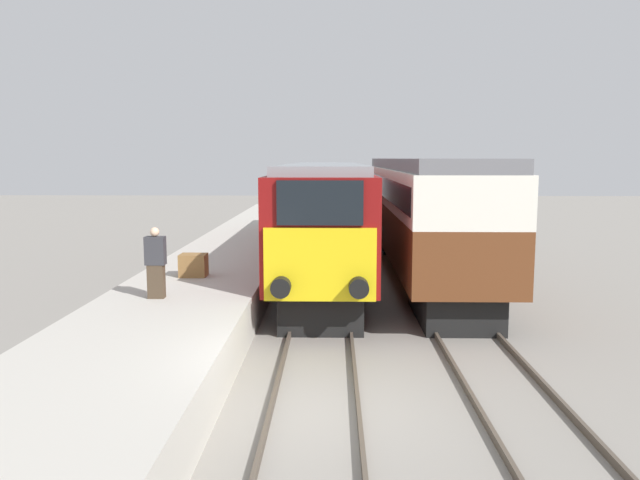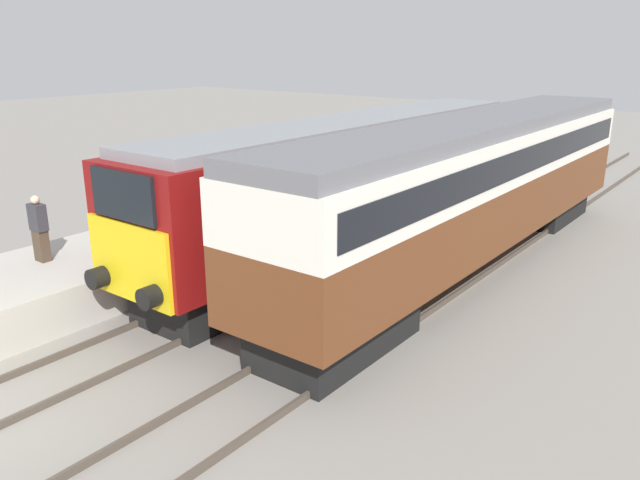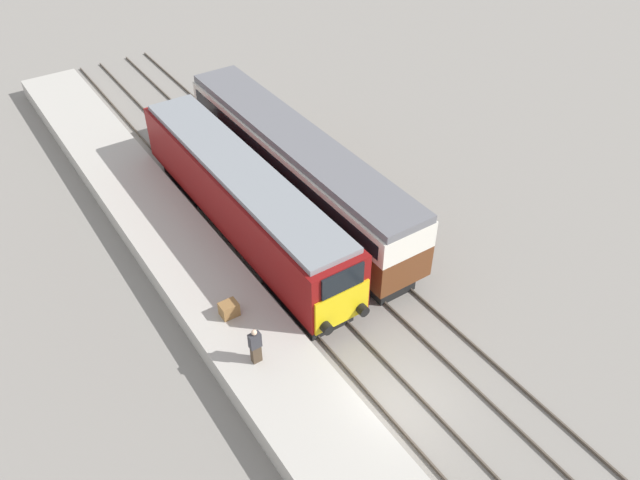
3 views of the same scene
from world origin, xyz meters
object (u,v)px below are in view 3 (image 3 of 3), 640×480
person_on_platform (255,346)px  passenger_carriage (296,163)px  locomotive (242,198)px  luggage_crate (229,309)px

person_on_platform → passenger_carriage: bearing=50.2°
locomotive → person_on_platform: (-3.69, -7.76, -0.43)m
passenger_carriage → person_on_platform: bearing=-129.8°
passenger_carriage → luggage_crate: (-6.84, -5.91, -1.18)m
passenger_carriage → locomotive: bearing=-167.3°
passenger_carriage → person_on_platform: size_ratio=10.61×
passenger_carriage → luggage_crate: passenger_carriage is taller
locomotive → luggage_crate: 6.26m
locomotive → passenger_carriage: size_ratio=0.95×
person_on_platform → luggage_crate: (0.25, 2.61, -0.49)m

